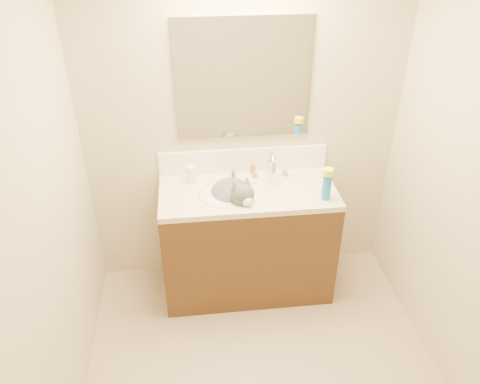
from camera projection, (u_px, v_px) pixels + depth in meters
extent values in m
cube|color=#C7B594|center=(243.00, 121.00, 3.19)|extent=(2.20, 0.04, 2.50)
cube|color=#C7B594|center=(27.00, 246.00, 2.03)|extent=(0.04, 2.50, 2.50)
cube|color=#412712|center=(247.00, 243.00, 3.40)|extent=(1.20, 0.55, 0.82)
cube|color=beige|center=(248.00, 193.00, 3.18)|extent=(1.20, 0.55, 0.04)
ellipsoid|color=silver|center=(231.00, 202.00, 3.17)|extent=(0.45, 0.36, 0.14)
cylinder|color=silver|center=(270.00, 169.00, 3.31)|extent=(0.04, 0.04, 0.11)
torus|color=silver|center=(272.00, 166.00, 3.23)|extent=(0.03, 0.20, 0.20)
cylinder|color=silver|center=(274.00, 176.00, 3.17)|extent=(0.03, 0.03, 0.06)
cone|color=silver|center=(254.00, 173.00, 3.31)|extent=(0.06, 0.06, 0.06)
cone|color=silver|center=(285.00, 171.00, 3.33)|extent=(0.06, 0.06, 0.06)
ellipsoid|color=#4B494B|center=(231.00, 196.00, 3.18)|extent=(0.41, 0.43, 0.22)
ellipsoid|color=#4B494B|center=(242.00, 194.00, 3.02)|extent=(0.20, 0.19, 0.15)
ellipsoid|color=#4B494B|center=(237.00, 194.00, 3.09)|extent=(0.15, 0.15, 0.14)
cone|color=#4B494B|center=(235.00, 185.00, 2.98)|extent=(0.10, 0.09, 0.09)
cone|color=#4B494B|center=(247.00, 182.00, 3.01)|extent=(0.09, 0.10, 0.09)
ellipsoid|color=white|center=(247.00, 202.00, 2.98)|extent=(0.09, 0.08, 0.06)
ellipsoid|color=white|center=(239.00, 204.00, 3.10)|extent=(0.13, 0.11, 0.13)
sphere|color=tan|center=(249.00, 204.00, 2.96)|extent=(0.02, 0.02, 0.02)
cylinder|color=#4B494B|center=(250.00, 200.00, 3.27)|extent=(0.18, 0.21, 0.04)
cube|color=white|center=(243.00, 160.00, 3.34)|extent=(1.20, 0.02, 0.18)
cube|color=white|center=(244.00, 80.00, 3.03)|extent=(0.90, 0.02, 0.80)
cylinder|color=white|center=(191.00, 174.00, 3.23)|extent=(0.09, 0.09, 0.12)
cylinder|color=orange|center=(191.00, 176.00, 3.24)|extent=(0.08, 0.08, 0.04)
cylinder|color=#B7B7BC|center=(233.00, 174.00, 3.30)|extent=(0.06, 0.06, 0.05)
cylinder|color=orange|center=(253.00, 170.00, 3.31)|extent=(0.05, 0.05, 0.09)
cube|color=white|center=(256.00, 184.00, 3.23)|extent=(0.09, 0.10, 0.01)
cube|color=#68A7DD|center=(256.00, 183.00, 3.23)|extent=(0.03, 0.03, 0.01)
cylinder|color=#1B76BE|center=(326.00, 188.00, 3.03)|extent=(0.08, 0.08, 0.16)
cylinder|color=#FFF71A|center=(328.00, 172.00, 2.97)|extent=(0.09, 0.09, 0.04)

